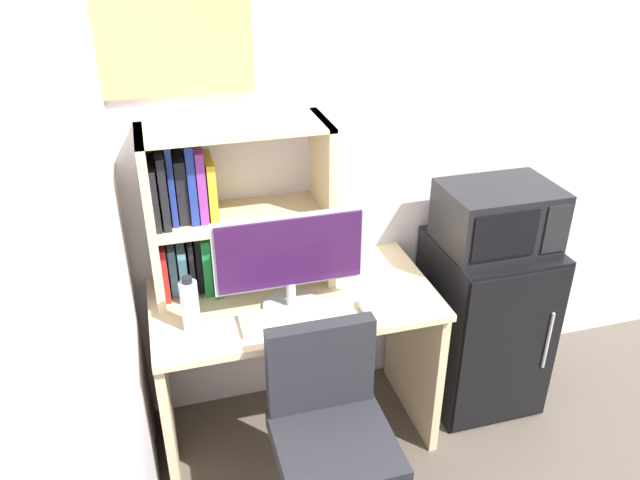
{
  "coord_description": "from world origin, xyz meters",
  "views": [
    {
      "loc": [
        -1.45,
        -2.32,
        2.08
      ],
      "look_at": [
        -0.89,
        -0.33,
        0.98
      ],
      "focal_mm": 34.94,
      "sensor_mm": 36.0,
      "label": 1
    }
  ],
  "objects_px": {
    "hutch_bookshelf": "(212,211)",
    "microwave": "(498,216)",
    "keyboard": "(291,318)",
    "desk_chair": "(331,453)",
    "monitor": "(290,259)",
    "mini_fridge": "(482,322)",
    "wall_corkboard": "(157,30)",
    "computer_mouse": "(365,306)",
    "water_bottle": "(190,305)"
  },
  "relations": [
    {
      "from": "desk_chair",
      "to": "water_bottle",
      "type": "bearing_deg",
      "value": 136.25
    },
    {
      "from": "hutch_bookshelf",
      "to": "keyboard",
      "type": "xyz_separation_m",
      "value": [
        0.23,
        -0.33,
        -0.32
      ]
    },
    {
      "from": "desk_chair",
      "to": "mini_fridge",
      "type": "bearing_deg",
      "value": 30.97
    },
    {
      "from": "hutch_bookshelf",
      "to": "water_bottle",
      "type": "bearing_deg",
      "value": -115.3
    },
    {
      "from": "keyboard",
      "to": "wall_corkboard",
      "type": "distance_m",
      "value": 1.13
    },
    {
      "from": "monitor",
      "to": "computer_mouse",
      "type": "distance_m",
      "value": 0.35
    },
    {
      "from": "microwave",
      "to": "wall_corkboard",
      "type": "bearing_deg",
      "value": 168.7
    },
    {
      "from": "keyboard",
      "to": "wall_corkboard",
      "type": "xyz_separation_m",
      "value": [
        -0.35,
        0.45,
        0.97
      ]
    },
    {
      "from": "monitor",
      "to": "wall_corkboard",
      "type": "xyz_separation_m",
      "value": [
        -0.37,
        0.37,
        0.76
      ]
    },
    {
      "from": "computer_mouse",
      "to": "desk_chair",
      "type": "relative_size",
      "value": 0.13
    },
    {
      "from": "hutch_bookshelf",
      "to": "monitor",
      "type": "distance_m",
      "value": 0.37
    },
    {
      "from": "monitor",
      "to": "wall_corkboard",
      "type": "distance_m",
      "value": 0.93
    },
    {
      "from": "monitor",
      "to": "water_bottle",
      "type": "height_order",
      "value": "monitor"
    },
    {
      "from": "hutch_bookshelf",
      "to": "monitor",
      "type": "bearing_deg",
      "value": -45.7
    },
    {
      "from": "hutch_bookshelf",
      "to": "keyboard",
      "type": "bearing_deg",
      "value": -55.75
    },
    {
      "from": "water_bottle",
      "to": "mini_fridge",
      "type": "xyz_separation_m",
      "value": [
        1.3,
        0.14,
        -0.42
      ]
    },
    {
      "from": "keyboard",
      "to": "microwave",
      "type": "relative_size",
      "value": 0.81
    },
    {
      "from": "mini_fridge",
      "to": "microwave",
      "type": "distance_m",
      "value": 0.54
    },
    {
      "from": "keyboard",
      "to": "desk_chair",
      "type": "xyz_separation_m",
      "value": [
        0.05,
        -0.34,
        -0.36
      ]
    },
    {
      "from": "monitor",
      "to": "microwave",
      "type": "bearing_deg",
      "value": 7.0
    },
    {
      "from": "hutch_bookshelf",
      "to": "microwave",
      "type": "distance_m",
      "value": 1.18
    },
    {
      "from": "hutch_bookshelf",
      "to": "water_bottle",
      "type": "distance_m",
      "value": 0.38
    },
    {
      "from": "computer_mouse",
      "to": "mini_fridge",
      "type": "distance_m",
      "value": 0.76
    },
    {
      "from": "water_bottle",
      "to": "keyboard",
      "type": "bearing_deg",
      "value": -8.17
    },
    {
      "from": "monitor",
      "to": "desk_chair",
      "type": "xyz_separation_m",
      "value": [
        0.03,
        -0.42,
        -0.56
      ]
    },
    {
      "from": "microwave",
      "to": "hutch_bookshelf",
      "type": "bearing_deg",
      "value": 173.25
    },
    {
      "from": "keyboard",
      "to": "mini_fridge",
      "type": "distance_m",
      "value": 1.02
    },
    {
      "from": "keyboard",
      "to": "microwave",
      "type": "xyz_separation_m",
      "value": [
        0.94,
        0.19,
        0.2
      ]
    },
    {
      "from": "computer_mouse",
      "to": "hutch_bookshelf",
      "type": "bearing_deg",
      "value": 146.44
    },
    {
      "from": "hutch_bookshelf",
      "to": "monitor",
      "type": "relative_size",
      "value": 1.24
    },
    {
      "from": "keyboard",
      "to": "desk_chair",
      "type": "distance_m",
      "value": 0.5
    },
    {
      "from": "microwave",
      "to": "desk_chair",
      "type": "xyz_separation_m",
      "value": [
        -0.89,
        -0.54,
        -0.56
      ]
    },
    {
      "from": "hutch_bookshelf",
      "to": "mini_fridge",
      "type": "xyz_separation_m",
      "value": [
        1.17,
        -0.14,
        -0.65
      ]
    },
    {
      "from": "water_bottle",
      "to": "wall_corkboard",
      "type": "distance_m",
      "value": 0.97
    },
    {
      "from": "desk_chair",
      "to": "wall_corkboard",
      "type": "xyz_separation_m",
      "value": [
        -0.4,
        0.79,
        1.33
      ]
    },
    {
      "from": "hutch_bookshelf",
      "to": "mini_fridge",
      "type": "distance_m",
      "value": 1.34
    },
    {
      "from": "keyboard",
      "to": "mini_fridge",
      "type": "bearing_deg",
      "value": 11.44
    },
    {
      "from": "hutch_bookshelf",
      "to": "computer_mouse",
      "type": "bearing_deg",
      "value": -33.56
    },
    {
      "from": "monitor",
      "to": "desk_chair",
      "type": "height_order",
      "value": "monitor"
    },
    {
      "from": "monitor",
      "to": "computer_mouse",
      "type": "height_order",
      "value": "monitor"
    },
    {
      "from": "mini_fridge",
      "to": "microwave",
      "type": "bearing_deg",
      "value": 89.83
    },
    {
      "from": "water_bottle",
      "to": "wall_corkboard",
      "type": "xyz_separation_m",
      "value": [
        0.01,
        0.4,
        0.88
      ]
    },
    {
      "from": "hutch_bookshelf",
      "to": "water_bottle",
      "type": "height_order",
      "value": "hutch_bookshelf"
    },
    {
      "from": "hutch_bookshelf",
      "to": "monitor",
      "type": "xyz_separation_m",
      "value": [
        0.25,
        -0.25,
        -0.11
      ]
    },
    {
      "from": "water_bottle",
      "to": "microwave",
      "type": "relative_size",
      "value": 0.46
    },
    {
      "from": "wall_corkboard",
      "to": "hutch_bookshelf",
      "type": "bearing_deg",
      "value": -44.4
    },
    {
      "from": "keyboard",
      "to": "water_bottle",
      "type": "distance_m",
      "value": 0.37
    },
    {
      "from": "monitor",
      "to": "keyboard",
      "type": "xyz_separation_m",
      "value": [
        -0.02,
        -0.08,
        -0.21
      ]
    },
    {
      "from": "wall_corkboard",
      "to": "monitor",
      "type": "bearing_deg",
      "value": -45.28
    },
    {
      "from": "keyboard",
      "to": "hutch_bookshelf",
      "type": "bearing_deg",
      "value": 124.25
    }
  ]
}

